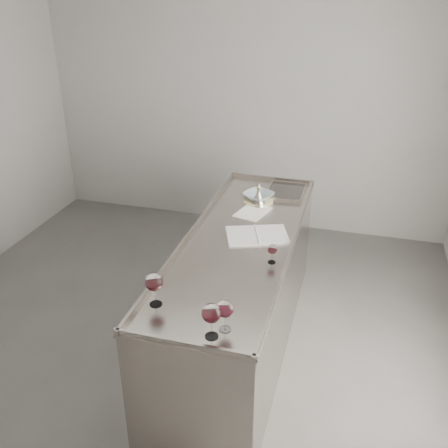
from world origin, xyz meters
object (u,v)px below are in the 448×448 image
(counter, at_px, (240,294))
(wine_funnel, at_px, (259,198))
(wine_glass_middle, at_px, (211,314))
(wine_glass_small, at_px, (272,250))
(notebook, at_px, (257,235))
(ceramic_bowl, at_px, (258,196))
(wine_glass_right, at_px, (225,310))
(wine_glass_left, at_px, (154,283))

(counter, bearing_deg, wine_funnel, 90.14)
(wine_glass_middle, bearing_deg, wine_glass_small, 78.98)
(notebook, height_order, ceramic_bowl, ceramic_bowl)
(wine_glass_right, relative_size, ceramic_bowl, 0.78)
(wine_glass_left, distance_m, wine_funnel, 1.54)
(wine_glass_left, relative_size, wine_funnel, 1.07)
(wine_glass_right, bearing_deg, ceramic_bowl, 96.22)
(wine_glass_middle, relative_size, wine_glass_right, 1.11)
(wine_glass_middle, xyz_separation_m, wine_glass_right, (0.05, 0.07, -0.01))
(notebook, distance_m, wine_funnel, 0.55)
(counter, height_order, notebook, counter)
(wine_glass_small, bearing_deg, wine_funnel, 107.59)
(wine_glass_small, bearing_deg, ceramic_bowl, 107.32)
(counter, height_order, wine_glass_small, wine_glass_small)
(wine_glass_small, xyz_separation_m, notebook, (-0.17, 0.33, -0.09))
(counter, relative_size, wine_glass_right, 13.29)
(counter, distance_m, wine_glass_right, 1.18)
(wine_glass_small, xyz_separation_m, ceramic_bowl, (-0.29, 0.94, -0.04))
(counter, bearing_deg, notebook, 36.45)
(counter, height_order, wine_glass_left, wine_glass_left)
(wine_funnel, bearing_deg, wine_glass_middle, -86.09)
(wine_glass_middle, bearing_deg, wine_glass_right, 54.55)
(counter, relative_size, ceramic_bowl, 10.31)
(counter, xyz_separation_m, wine_glass_right, (0.17, -1.01, 0.60))
(wine_glass_right, xyz_separation_m, notebook, (-0.06, 1.08, -0.12))
(wine_glass_right, xyz_separation_m, ceramic_bowl, (-0.18, 1.69, -0.08))
(wine_glass_left, distance_m, notebook, 1.05)
(notebook, height_order, wine_funnel, wine_funnel)
(wine_glass_right, height_order, wine_funnel, wine_funnel)
(wine_glass_left, height_order, wine_glass_middle, wine_glass_left)
(wine_glass_middle, xyz_separation_m, ceramic_bowl, (-0.13, 1.76, -0.09))
(counter, xyz_separation_m, notebook, (0.10, 0.08, 0.47))
(counter, height_order, wine_funnel, wine_funnel)
(wine_funnel, bearing_deg, wine_glass_small, -72.41)
(counter, xyz_separation_m, wine_glass_small, (0.27, -0.26, 0.56))
(wine_glass_small, height_order, wine_funnel, wine_funnel)
(wine_glass_left, bearing_deg, wine_funnel, 79.73)
(wine_glass_left, relative_size, notebook, 0.40)
(wine_glass_left, bearing_deg, wine_glass_middle, -25.46)
(wine_glass_left, bearing_deg, ceramic_bowl, 80.69)
(wine_glass_small, bearing_deg, counter, 136.87)
(notebook, bearing_deg, counter, -163.81)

